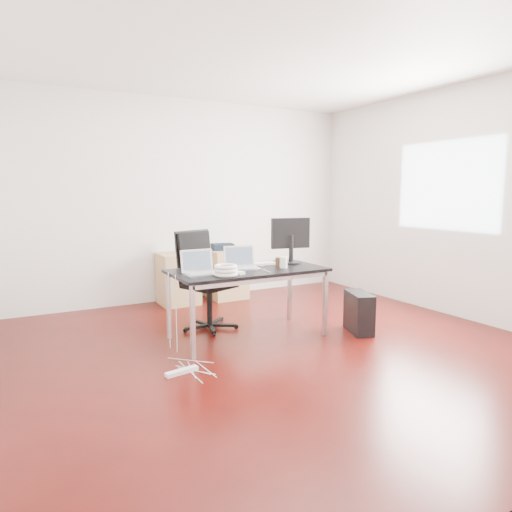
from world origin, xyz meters
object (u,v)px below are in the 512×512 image
filing_cabinet_right (226,274)px  pc_tower (359,312)px  desk (248,274)px  filing_cabinet_left (178,279)px  office_chair (204,275)px

filing_cabinet_right → pc_tower: size_ratio=1.56×
pc_tower → desk: bearing=179.1°
filing_cabinet_left → pc_tower: filing_cabinet_left is taller
office_chair → filing_cabinet_left: bearing=63.5°
office_chair → filing_cabinet_right: bearing=33.6°
filing_cabinet_left → filing_cabinet_right: same height
pc_tower → filing_cabinet_right: bearing=125.1°
filing_cabinet_left → pc_tower: (1.31, -2.18, -0.13)m
filing_cabinet_left → desk: bearing=-84.5°
filing_cabinet_left → office_chair: bearing=-95.1°
office_chair → pc_tower: 1.77m
office_chair → pc_tower: office_chair is taller
desk → office_chair: bearing=116.8°
filing_cabinet_right → filing_cabinet_left: bearing=180.0°
desk → pc_tower: bearing=-21.2°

